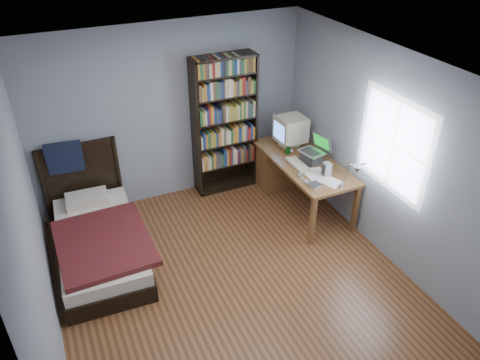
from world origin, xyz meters
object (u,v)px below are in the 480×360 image
(speaker, at_px, (327,169))
(bookshelf, at_px, (225,125))
(laptop, at_px, (313,155))
(bed, at_px, (98,237))
(soda_can, at_px, (288,149))
(crt_monitor, at_px, (290,130))
(keyboard, at_px, (298,164))
(desk_lamp, at_px, (355,171))
(desk, at_px, (286,164))

(speaker, distance_m, bookshelf, 1.61)
(laptop, height_order, bed, bed)
(soda_can, bearing_deg, crt_monitor, 53.83)
(keyboard, distance_m, soda_can, 0.35)
(speaker, height_order, bed, bed)
(keyboard, bearing_deg, bookshelf, 123.33)
(keyboard, bearing_deg, laptop, 2.43)
(laptop, xyz_separation_m, keyboard, (-0.22, -0.01, -0.09))
(laptop, relative_size, bed, 0.19)
(desk_lamp, bearing_deg, soda_can, 93.37)
(desk, relative_size, keyboard, 3.94)
(laptop, distance_m, soda_can, 0.39)
(bed, bearing_deg, desk, 7.39)
(crt_monitor, relative_size, laptop, 1.16)
(bookshelf, bearing_deg, keyboard, -57.44)
(bookshelf, height_order, bed, bookshelf)
(laptop, height_order, desk_lamp, desk_lamp)
(laptop, height_order, bookshelf, bookshelf)
(desk_lamp, xyz_separation_m, bookshelf, (-0.75, 1.99, -0.15))
(desk_lamp, bearing_deg, speaker, 82.72)
(desk, height_order, laptop, laptop)
(crt_monitor, height_order, bed, crt_monitor)
(bookshelf, bearing_deg, speaker, -58.61)
(soda_can, distance_m, bookshelf, 0.96)
(speaker, bearing_deg, desk_lamp, -94.58)
(speaker, bearing_deg, bed, 171.52)
(desk_lamp, relative_size, bed, 0.26)
(bookshelf, bearing_deg, laptop, -48.95)
(keyboard, relative_size, bed, 0.21)
(soda_can, xyz_separation_m, bed, (-2.70, -0.15, -0.53))
(laptop, bearing_deg, bed, 176.31)
(crt_monitor, relative_size, desk_lamp, 0.83)
(soda_can, bearing_deg, bed, -176.72)
(desk, height_order, speaker, speaker)
(keyboard, distance_m, bookshelf, 1.21)
(laptop, distance_m, bookshelf, 1.32)
(speaker, relative_size, bed, 0.09)
(desk, bearing_deg, laptop, -81.87)
(crt_monitor, bearing_deg, keyboard, -108.52)
(laptop, height_order, keyboard, laptop)
(soda_can, height_order, bookshelf, bookshelf)
(crt_monitor, height_order, bookshelf, bookshelf)
(soda_can, relative_size, bookshelf, 0.06)
(keyboard, bearing_deg, crt_monitor, 72.25)
(laptop, height_order, speaker, laptop)
(desk, bearing_deg, bed, -172.61)
(speaker, distance_m, bed, 2.97)
(bed, bearing_deg, crt_monitor, 6.95)
(soda_can, height_order, bed, bed)
(desk, bearing_deg, keyboard, -104.70)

